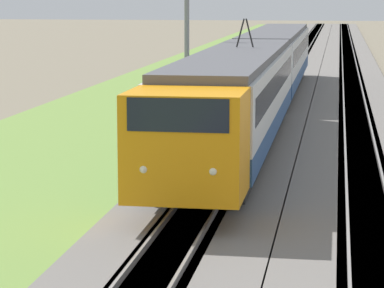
{
  "coord_description": "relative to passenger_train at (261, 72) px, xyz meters",
  "views": [
    {
      "loc": [
        -3.33,
        -3.51,
        5.8
      ],
      "look_at": [
        18.45,
        0.0,
        2.15
      ],
      "focal_mm": 85.0,
      "sensor_mm": 36.0,
      "label": 1
    }
  ],
  "objects": [
    {
      "name": "ballast_main",
      "position": [
        11.82,
        0.0,
        -2.13
      ],
      "size": [
        240.0,
        4.4,
        0.3
      ],
      "color": "slate",
      "rests_on": "ground"
    },
    {
      "name": "ballast_adjacent",
      "position": [
        11.82,
        -4.36,
        -2.13
      ],
      "size": [
        240.0,
        4.4,
        0.3
      ],
      "color": "slate",
      "rests_on": "ground"
    },
    {
      "name": "track_main",
      "position": [
        11.82,
        0.0,
        -2.12
      ],
      "size": [
        240.0,
        1.57,
        0.45
      ],
      "color": "#4C4238",
      "rests_on": "ground"
    },
    {
      "name": "track_adjacent",
      "position": [
        11.82,
        -4.36,
        -2.12
      ],
      "size": [
        240.0,
        1.57,
        0.45
      ],
      "color": "#4C4238",
      "rests_on": "ground"
    },
    {
      "name": "grass_verge",
      "position": [
        11.82,
        6.04,
        -2.22
      ],
      "size": [
        240.0,
        11.18,
        0.12
      ],
      "color": "olive",
      "rests_on": "ground"
    },
    {
      "name": "passenger_train",
      "position": [
        0.0,
        0.0,
        0.0
      ],
      "size": [
        42.9,
        2.92,
        4.89
      ],
      "rotation": [
        0.0,
        0.0,
        3.14
      ],
      "color": "orange",
      "rests_on": "ground"
    },
    {
      "name": "catenary_mast_mid",
      "position": [
        -2.3,
        2.98,
        1.92
      ],
      "size": [
        0.22,
        2.56,
        8.11
      ],
      "color": "slate",
      "rests_on": "ground"
    }
  ]
}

